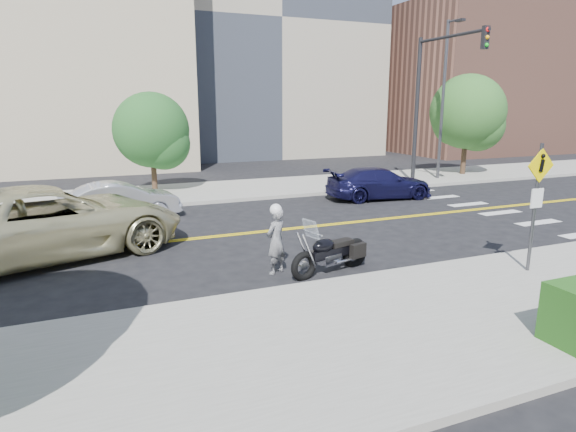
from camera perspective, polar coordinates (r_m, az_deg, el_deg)
The scene contains 15 objects.
ground_plane at distance 15.62m, azimuth -2.11°, elevation -1.77°, with size 120.00×120.00×0.00m, color black.
sidewalk_near at distance 9.33m, azimuth 14.48°, elevation -12.21°, with size 60.00×5.00×0.15m, color #9E9B91.
sidewalk_far at distance 22.63m, azimuth -8.72°, elevation 2.92°, with size 60.00×5.00×0.15m, color #9E9B91.
building_mid at distance 42.72m, azimuth -4.42°, elevation 21.08°, with size 18.00×14.00×20.00m, color #A39984.
building_right at distance 46.33m, azimuth 20.73°, elevation 14.70°, with size 14.00×12.00×12.00m, color #8C5947.
lamp_post at distance 26.90m, azimuth 17.87°, elevation 12.76°, with size 0.16×0.16×8.00m, color #4C4C51.
traffic_light at distance 24.54m, azimuth 16.45°, elevation 14.11°, with size 0.28×4.50×7.00m.
pedestrian_sign at distance 12.43m, azimuth 27.38°, elevation 2.18°, with size 0.78×0.08×3.00m.
motorcyclist at distance 11.51m, azimuth -1.43°, elevation -2.75°, with size 0.70×0.63×1.72m.
motorcycle at distance 11.68m, azimuth 5.16°, elevation -3.34°, with size 2.32×0.71×1.41m, color black, non-canonical shape.
suv at distance 14.22m, azimuth -26.45°, elevation -0.62°, with size 3.21×6.97×1.94m, color beige.
parked_car_silver at distance 18.07m, azimuth -19.21°, elevation 1.71°, with size 1.41×4.05×1.33m, color #B5B6BE.
parked_car_blue at distance 21.27m, azimuth 10.77°, elevation 3.84°, with size 1.90×4.66×1.35m, color #161541.
tree_far_a at distance 22.60m, azimuth -15.89°, elevation 9.76°, with size 3.34×3.34×4.57m.
tree_far_b at distance 29.11m, azimuth 20.49°, elevation 11.49°, with size 4.10×4.10×5.67m.
Camera 1 is at (-5.21, -14.17, 3.98)m, focal length 30.00 mm.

